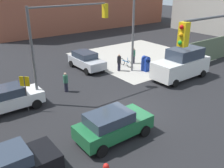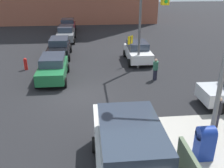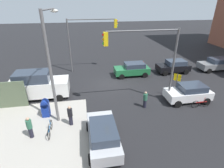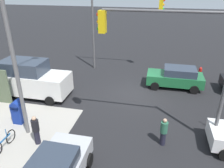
% 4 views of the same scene
% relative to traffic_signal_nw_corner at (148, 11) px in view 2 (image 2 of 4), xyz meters
% --- Properties ---
extents(ground_plane, '(120.00, 120.00, 0.00)m').
position_rel_traffic_signal_nw_corner_xyz_m(ground_plane, '(2.16, -4.50, -4.67)').
color(ground_plane, black).
extents(traffic_signal_nw_corner, '(6.08, 0.36, 6.50)m').
position_rel_traffic_signal_nw_corner_xyz_m(traffic_signal_nw_corner, '(0.00, 0.00, 0.00)').
color(traffic_signal_nw_corner, '#59595B').
rests_on(traffic_signal_nw_corner, ground).
extents(street_lamp_corner, '(0.85, 2.63, 8.00)m').
position_rel_traffic_signal_nw_corner_xyz_m(street_lamp_corner, '(7.28, 0.94, 0.03)').
color(street_lamp_corner, slate).
rests_on(street_lamp_corner, ground).
extents(warning_sign_two_way, '(0.48, 0.48, 2.40)m').
position_rel_traffic_signal_nw_corner_xyz_m(warning_sign_two_way, '(-3.24, -0.52, -3.03)').
color(warning_sign_two_way, '#4C4C4C').
rests_on(warning_sign_two_way, ground).
extents(mailbox_blue, '(0.56, 0.64, 1.43)m').
position_rel_traffic_signal_nw_corner_xyz_m(mailbox_blue, '(8.36, 0.50, -3.90)').
color(mailbox_blue, navy).
rests_on(mailbox_blue, ground).
extents(fire_hydrant, '(0.26, 0.26, 0.94)m').
position_rel_traffic_signal_nw_corner_xyz_m(fire_hydrant, '(-2.84, -8.70, -4.18)').
color(fire_hydrant, red).
rests_on(fire_hydrant, ground).
extents(sedan_gray, '(4.46, 2.02, 1.62)m').
position_rel_traffic_signal_nw_corner_xyz_m(sedan_gray, '(-12.12, -6.26, -3.82)').
color(sedan_gray, slate).
rests_on(sedan_gray, ground).
extents(sedan_white, '(4.03, 2.02, 1.62)m').
position_rel_traffic_signal_nw_corner_xyz_m(sedan_white, '(-4.14, 0.29, -3.82)').
color(sedan_white, white).
rests_on(sedan_white, ground).
extents(sedan_green, '(4.19, 2.02, 1.62)m').
position_rel_traffic_signal_nw_corner_xyz_m(sedan_green, '(-0.71, -6.34, -3.82)').
color(sedan_green, '#1E6638').
rests_on(sedan_green, ground).
extents(coupe_black, '(4.04, 2.02, 1.62)m').
position_rel_traffic_signal_nw_corner_xyz_m(coupe_black, '(-6.14, -6.42, -3.82)').
color(coupe_black, black).
rests_on(coupe_black, ground).
extents(sedan_maroon, '(3.82, 2.02, 1.62)m').
position_rel_traffic_signal_nw_corner_xyz_m(sedan_maroon, '(-17.14, -6.35, -3.83)').
color(sedan_maroon, maroon).
rests_on(sedan_maroon, ground).
extents(van_white_delivery, '(5.40, 2.32, 2.62)m').
position_rel_traffic_signal_nw_corner_xyz_m(van_white_delivery, '(9.47, -2.70, -3.39)').
color(van_white_delivery, white).
rests_on(van_white_delivery, ground).
extents(pedestrian_crossing, '(0.36, 0.36, 1.54)m').
position_rel_traffic_signal_nw_corner_xyz_m(pedestrian_crossing, '(0.16, 0.70, -3.88)').
color(pedestrian_crossing, '#2D664C').
rests_on(pedestrian_crossing, ground).
extents(pedestrian_waiting, '(0.36, 0.36, 1.62)m').
position_rel_traffic_signal_nw_corner_xyz_m(pedestrian_waiting, '(6.36, 2.00, -3.83)').
color(pedestrian_waiting, black).
rests_on(pedestrian_waiting, ground).
extents(bicycle_at_crosswalk, '(1.75, 0.05, 0.97)m').
position_rel_traffic_signal_nw_corner_xyz_m(bicycle_at_crosswalk, '(-4.65, 1.50, -4.32)').
color(bicycle_at_crosswalk, black).
rests_on(bicycle_at_crosswalk, ground).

